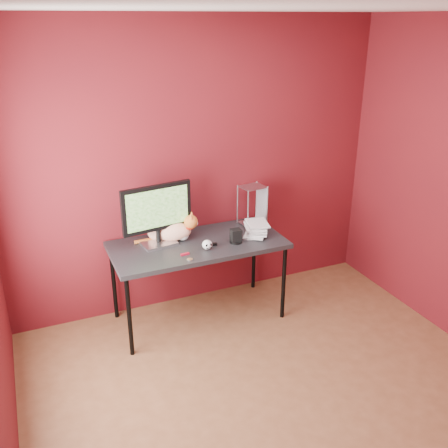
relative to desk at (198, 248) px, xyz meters
name	(u,v)px	position (x,y,z in m)	size (l,w,h in m)	color
room	(300,221)	(0.15, -1.37, 0.75)	(3.52, 3.52, 2.61)	brown
desk	(198,248)	(0.00, 0.00, 0.00)	(1.50, 0.70, 0.75)	black
monitor	(157,212)	(-0.32, 0.10, 0.35)	(0.62, 0.24, 0.53)	#A6A6AA
cat	(170,231)	(-0.20, 0.15, 0.14)	(0.54, 0.33, 0.26)	#DC602E
skull_mug	(207,245)	(0.03, -0.16, 0.09)	(0.09, 0.09, 0.08)	silver
speaker	(236,236)	(0.31, -0.12, 0.11)	(0.11, 0.11, 0.12)	black
book_stack	(247,169)	(0.46, 0.01, 0.66)	(0.29, 0.30, 1.22)	beige
wire_rack	(252,205)	(0.62, 0.21, 0.24)	(0.24, 0.21, 0.37)	#A6A6AA
pocket_knife	(185,254)	(-0.18, -0.18, 0.06)	(0.08, 0.02, 0.02)	maroon
black_gadget	(214,244)	(0.11, -0.10, 0.06)	(0.05, 0.03, 0.02)	black
washer	(190,259)	(-0.17, -0.28, 0.05)	(0.05, 0.05, 0.00)	#A6A6AA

